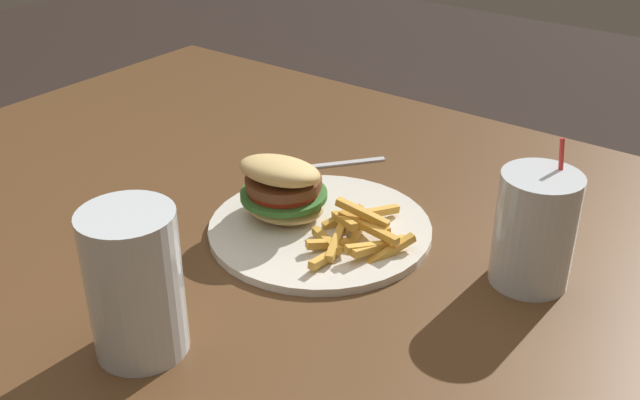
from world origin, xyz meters
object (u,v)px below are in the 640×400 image
at_px(beer_glass, 135,286).
at_px(spoon, 280,166).
at_px(meal_plate_near, 303,209).
at_px(juice_glass, 534,234).

bearing_deg(beer_glass, spoon, -69.74).
xyz_separation_m(meal_plate_near, beer_glass, (-0.01, 0.27, 0.04)).
bearing_deg(juice_glass, meal_plate_near, 12.68).
distance_m(meal_plate_near, beer_glass, 0.28).
distance_m(meal_plate_near, juice_glass, 0.28).
xyz_separation_m(meal_plate_near, spoon, (0.13, -0.11, -0.02)).
bearing_deg(meal_plate_near, spoon, -40.09).
relative_size(meal_plate_near, beer_glass, 1.83).
relative_size(beer_glass, juice_glass, 0.92).
height_order(juice_glass, spoon, juice_glass).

